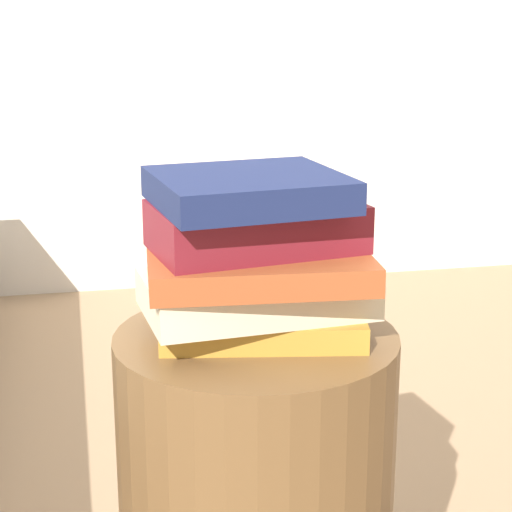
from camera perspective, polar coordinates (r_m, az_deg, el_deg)
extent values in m
cube|color=#B7842D|center=(1.18, 0.42, -4.31)|extent=(0.28, 0.20, 0.03)
cube|color=beige|center=(1.17, -0.05, -2.33)|extent=(0.30, 0.20, 0.05)
cube|color=#994723|center=(1.15, 0.00, -0.60)|extent=(0.29, 0.22, 0.04)
cube|color=maroon|center=(1.15, 0.22, 1.90)|extent=(0.28, 0.19, 0.06)
cube|color=#19234C|center=(1.12, -0.50, 4.24)|extent=(0.25, 0.23, 0.04)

